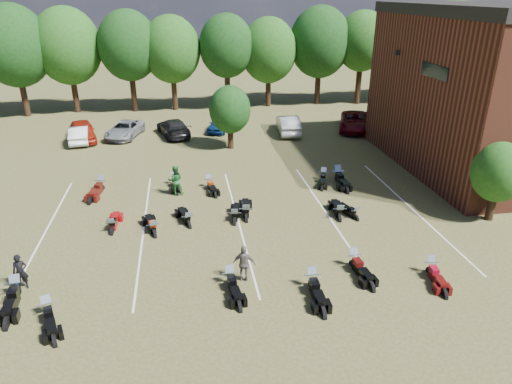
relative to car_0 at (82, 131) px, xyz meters
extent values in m
plane|color=brown|center=(13.88, -19.49, -0.81)|extent=(160.00, 160.00, 0.00)
imported|color=maroon|center=(0.00, 0.00, 0.00)|extent=(3.02, 5.06, 1.61)
imported|color=silver|center=(-0.14, -0.47, -0.12)|extent=(1.95, 4.31, 1.37)
imported|color=gray|center=(3.33, 0.43, -0.14)|extent=(3.39, 5.18, 1.33)
imported|color=black|center=(7.42, 0.21, -0.09)|extent=(3.27, 5.31, 1.44)
imported|color=navy|center=(11.42, 1.01, -0.15)|extent=(2.65, 4.13, 1.31)
imported|color=#BBBBB6|center=(17.28, -0.67, -0.01)|extent=(2.12, 4.94, 1.58)
imported|color=#56040B|center=(23.39, -0.60, -0.03)|extent=(4.41, 6.14, 1.55)
imported|color=#3C3B41|center=(26.44, -0.30, -0.16)|extent=(2.64, 4.73, 1.30)
imported|color=black|center=(1.24, -21.06, -0.02)|extent=(0.64, 0.48, 1.58)
imported|color=#235E2A|center=(7.60, -12.39, 0.13)|extent=(0.92, 0.72, 1.87)
imported|color=#605A52|center=(10.45, -21.99, 0.02)|extent=(1.05, 0.68, 1.66)
cube|color=black|center=(23.23, -7.49, 6.69)|extent=(0.30, 0.40, 0.30)
cube|color=black|center=(23.35, -12.49, 6.19)|extent=(0.06, 3.00, 0.80)
cylinder|color=black|center=(-7.12, 9.51, 1.24)|extent=(0.58, 0.58, 4.08)
ellipsoid|color=#1E4C19|center=(-7.12, 9.51, 5.53)|extent=(6.00, 6.00, 6.90)
cylinder|color=black|center=(-2.12, 9.51, 1.24)|extent=(0.58, 0.58, 4.08)
ellipsoid|color=#1E4C19|center=(-2.12, 9.51, 5.53)|extent=(6.00, 6.00, 6.90)
cylinder|color=black|center=(2.88, 9.51, 1.24)|extent=(0.57, 0.58, 4.08)
ellipsoid|color=#1E4C19|center=(2.88, 9.51, 5.53)|extent=(6.00, 6.00, 6.90)
cylinder|color=black|center=(7.88, 9.51, 1.24)|extent=(0.57, 0.58, 4.08)
ellipsoid|color=#1E4C19|center=(7.88, 9.51, 5.53)|extent=(6.00, 6.00, 6.90)
cylinder|color=black|center=(12.88, 9.51, 1.24)|extent=(0.58, 0.58, 4.08)
ellipsoid|color=#1E4C19|center=(12.88, 9.51, 5.53)|extent=(6.00, 6.00, 6.90)
cylinder|color=black|center=(17.88, 9.51, 1.24)|extent=(0.57, 0.58, 4.08)
ellipsoid|color=#1E4C19|center=(17.88, 9.51, 5.53)|extent=(6.00, 6.00, 6.90)
cylinder|color=black|center=(22.88, 9.51, 1.24)|extent=(0.57, 0.58, 4.08)
ellipsoid|color=#1E4C19|center=(22.88, 9.51, 5.53)|extent=(6.00, 6.00, 6.90)
cylinder|color=black|center=(27.88, 9.51, 1.24)|extent=(0.57, 0.58, 4.08)
ellipsoid|color=#1E4C19|center=(27.88, 9.51, 5.53)|extent=(6.00, 6.00, 6.90)
cylinder|color=black|center=(32.88, 9.51, 1.24)|extent=(0.58, 0.58, 4.08)
ellipsoid|color=#1E4C19|center=(32.88, 9.51, 5.53)|extent=(6.00, 6.00, 6.90)
cylinder|color=black|center=(37.88, 9.51, 1.24)|extent=(0.58, 0.58, 4.08)
ellipsoid|color=#1E4C19|center=(37.88, 9.51, 5.53)|extent=(6.00, 6.00, 6.90)
cylinder|color=black|center=(24.38, -18.49, 0.05)|extent=(0.24, 0.24, 1.71)
sphere|color=#1E4C19|center=(24.38, -18.49, 1.95)|extent=(2.80, 2.80, 2.80)
cylinder|color=black|center=(11.88, -3.99, 0.14)|extent=(0.24, 0.24, 1.90)
sphere|color=#1E4C19|center=(11.88, -3.99, 2.29)|extent=(3.20, 3.20, 3.20)
cube|color=silver|center=(0.88, -16.49, -0.80)|extent=(0.10, 14.00, 0.01)
cube|color=silver|center=(5.88, -16.49, -0.80)|extent=(0.10, 14.00, 0.01)
cube|color=silver|center=(10.88, -16.49, -0.80)|extent=(0.10, 14.00, 0.01)
cube|color=silver|center=(15.88, -16.49, -0.80)|extent=(0.10, 14.00, 0.01)
cube|color=silver|center=(20.88, -16.49, -0.80)|extent=(0.10, 14.00, 0.01)
camera|label=1|loc=(8.29, -38.29, 10.61)|focal=32.00mm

